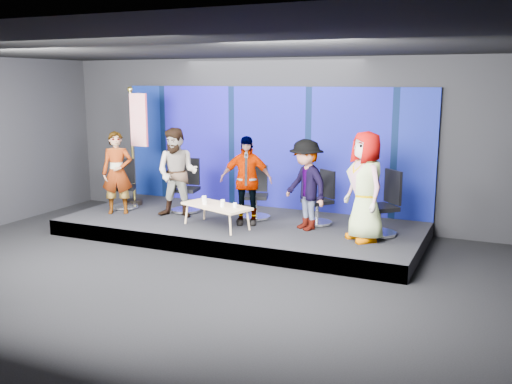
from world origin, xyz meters
TOP-DOWN VIEW (x-y plane):
  - ground at (0.00, 0.00)m, footprint 10.00×10.00m
  - room_walls at (0.00, 0.00)m, footprint 10.02×8.02m
  - riser at (0.00, 2.50)m, footprint 7.00×3.00m
  - backdrop at (0.00, 3.95)m, footprint 7.00×0.08m
  - chair_a at (-2.81, 2.54)m, footprint 0.81×0.81m
  - panelist_a at (-2.62, 2.07)m, footprint 0.74×0.66m
  - chair_b at (-1.40, 2.79)m, footprint 0.74×0.74m
  - panelist_b at (-1.31, 2.30)m, footprint 0.99×0.84m
  - chair_c at (0.18, 2.85)m, footprint 0.75×0.75m
  - panelist_c at (0.19, 2.35)m, footprint 1.08×0.71m
  - chair_d at (1.49, 2.91)m, footprint 0.81×0.81m
  - panelist_d at (1.37, 2.42)m, footprint 1.25×1.13m
  - chair_e at (2.76, 2.60)m, footprint 0.93×0.93m
  - panelist_e at (2.55, 2.14)m, footprint 1.08×1.08m
  - coffee_table at (-0.21, 1.89)m, footprint 1.50×1.01m
  - mug_a at (-0.58, 2.08)m, footprint 0.09×0.09m
  - mug_b at (-0.43, 1.84)m, footprint 0.09×0.09m
  - mug_c at (-0.12, 1.97)m, footprint 0.08×0.08m
  - mug_d at (-0.03, 1.79)m, footprint 0.08×0.08m
  - mug_e at (0.20, 1.84)m, footprint 0.07×0.07m
  - flag_stand at (-2.69, 2.88)m, footprint 0.59×0.35m

SIDE VIEW (x-z plane):
  - ground at x=0.00m, z-range 0.00..0.00m
  - riser at x=0.00m, z-range 0.00..0.30m
  - chair_d at x=1.49m, z-range 0.12..1.16m
  - chair_c at x=0.18m, z-range 0.12..1.17m
  - chair_a at x=-2.81m, z-range 0.12..1.17m
  - chair_b at x=-1.40m, z-range 0.11..1.22m
  - chair_e at x=2.76m, z-range 0.10..1.27m
  - coffee_table at x=-0.21m, z-range 0.48..0.91m
  - mug_e at x=0.20m, z-range 0.73..0.81m
  - mug_d at x=-0.03m, z-range 0.73..0.82m
  - mug_c at x=-0.12m, z-range 0.73..0.82m
  - mug_b at x=-0.43m, z-range 0.73..0.83m
  - mug_a at x=-0.58m, z-range 0.73..0.83m
  - panelist_d at x=1.37m, z-range 0.30..1.98m
  - panelist_c at x=0.19m, z-range 0.30..2.00m
  - panelist_a at x=-2.62m, z-range 0.30..2.01m
  - panelist_b at x=-1.31m, z-range 0.30..2.11m
  - panelist_e at x=2.55m, z-range 0.30..2.19m
  - backdrop at x=0.00m, z-range 0.30..2.90m
  - flag_stand at x=-2.69m, z-range 0.38..2.97m
  - room_walls at x=0.00m, z-range 0.67..4.18m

